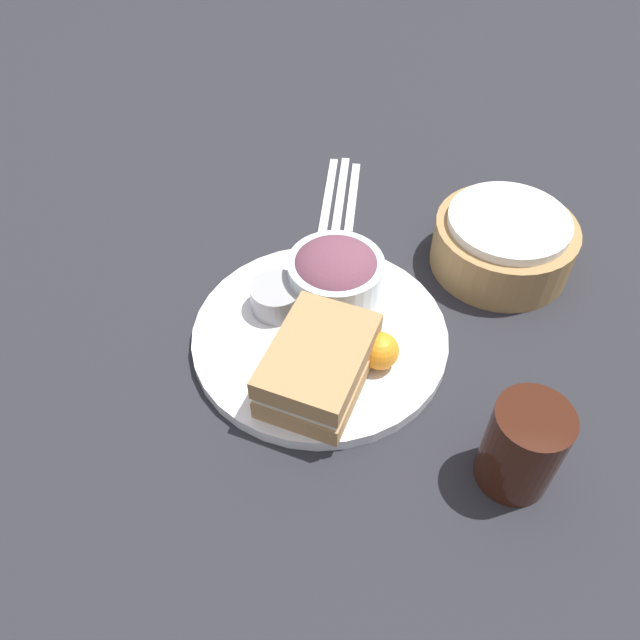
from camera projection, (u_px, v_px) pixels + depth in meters
The scene contains 11 objects.
ground_plane at pixel (320, 340), 0.74m from camera, with size 4.00×4.00×0.00m, color #232328.
plate at pixel (320, 336), 0.73m from camera, with size 0.30×0.30×0.02m, color silver.
sandwich at pixel (317, 365), 0.66m from camera, with size 0.16×0.14×0.06m.
salad_bowl at pixel (336, 274), 0.75m from camera, with size 0.12×0.12×0.07m.
dressing_cup at pixel (277, 297), 0.74m from camera, with size 0.06×0.06×0.03m, color #99999E.
orange_wedge at pixel (380, 351), 0.68m from camera, with size 0.04×0.04×0.04m, color orange.
drink_glass at pixel (522, 447), 0.59m from camera, with size 0.07×0.07×0.10m, color #38190F.
bread_basket at pixel (503, 243), 0.80m from camera, with size 0.18×0.18×0.08m.
fork at pixel (328, 194), 0.93m from camera, with size 0.18×0.01×0.01m, color silver.
knife at pixel (341, 195), 0.93m from camera, with size 0.19×0.01×0.01m, color silver.
spoon at pixel (353, 195), 0.92m from camera, with size 0.16×0.01×0.01m, color silver.
Camera 1 is at (0.48, 0.01, 0.57)m, focal length 35.00 mm.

